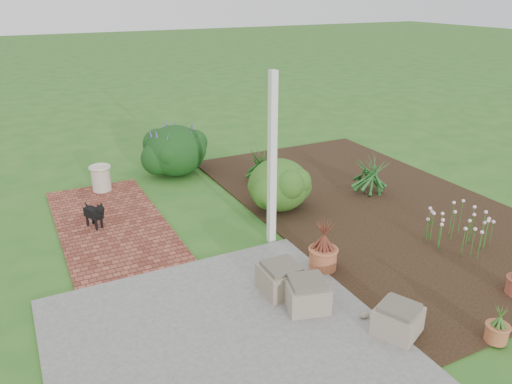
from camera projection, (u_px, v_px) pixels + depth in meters
name	position (u px, v px, depth m)	size (l,w,h in m)	color
ground	(256.00, 249.00, 7.19)	(80.00, 80.00, 0.00)	#29631F
concrete_patio	(225.00, 345.00, 5.21)	(3.50, 3.50, 0.04)	slate
brick_path	(111.00, 223.00, 7.92)	(1.60, 3.50, 0.04)	maroon
garden_bed	(372.00, 204.00, 8.64)	(4.00, 7.00, 0.03)	black
veranda_post	(272.00, 161.00, 6.92)	(0.10, 0.10, 2.50)	white
stone_trough_near	(398.00, 321.00, 5.33)	(0.44, 0.44, 0.29)	gray
stone_trough_mid	(307.00, 295.00, 5.76)	(0.47, 0.47, 0.31)	gray
stone_trough_far	(281.00, 280.00, 6.06)	(0.48, 0.48, 0.32)	#7D705C
black_dog	(95.00, 213.00, 7.65)	(0.28, 0.45, 0.41)	black
cream_ceramic_urn	(101.00, 179.00, 9.08)	(0.34, 0.34, 0.45)	beige
evergreen_shrub	(279.00, 183.00, 8.30)	(1.03, 1.03, 0.87)	#18430F
agapanthus_clump_back	(370.00, 172.00, 8.98)	(0.86, 0.86, 0.78)	#114117
agapanthus_clump_front	(261.00, 162.00, 9.57)	(0.79, 0.79, 0.71)	#0D3911
pink_flower_patch	(461.00, 227.00, 7.10)	(0.92, 0.92, 0.59)	#113D0F
terracotta_pot_bronze	(323.00, 259.00, 6.57)	(0.36, 0.36, 0.29)	#B0613B
terracotta_pot_small_right	(497.00, 333.00, 5.23)	(0.23, 0.23, 0.20)	#AB5D3A
purple_flowering_bush	(175.00, 149.00, 9.92)	(1.20, 1.20, 1.02)	black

